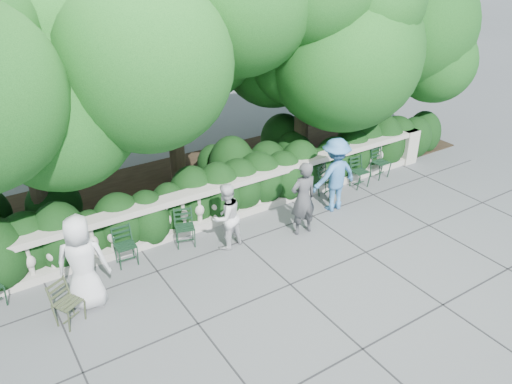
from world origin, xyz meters
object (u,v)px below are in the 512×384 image
chair_e (383,179)px  person_casual_man (226,216)px  person_businessman (82,263)px  chair_b (130,267)px  chair_c (187,248)px  chair_weathered (78,325)px  chair_f (362,189)px  person_older_blue (335,175)px  chair_d (332,197)px  person_woman_grey (303,198)px

chair_e → person_casual_man: size_ratio=0.56×
chair_e → person_businessman: size_ratio=0.46×
chair_b → person_businessman: 1.52m
chair_c → person_businessman: 2.54m
chair_weathered → person_casual_man: 3.56m
chair_f → chair_weathered: bearing=-170.2°
chair_weathered → person_businessman: 1.09m
chair_weathered → chair_e: bearing=-20.1°
chair_b → chair_c: (1.28, -0.01, 0.00)m
chair_f → person_older_blue: bearing=-163.3°
chair_e → person_casual_man: (-5.25, -0.50, 0.75)m
chair_b → chair_e: (7.30, 0.11, 0.00)m
person_businessman → chair_d: bearing=-149.1°
chair_c → chair_weathered: same height
chair_c → person_casual_man: person_casual_man is taller
chair_f → person_businessman: 7.50m
chair_d → chair_c: bearing=160.3°
chair_weathered → person_businessman: (0.35, 0.46, 0.92)m
person_casual_man → person_businessman: bearing=-6.6°
chair_d → person_older_blue: (-0.38, -0.45, 0.92)m
chair_b → person_woman_grey: person_woman_grey is taller
person_woman_grey → chair_f: bearing=-159.1°
chair_weathered → person_older_blue: size_ratio=0.46×
chair_b → chair_weathered: bearing=-137.1°
chair_c → person_businessman: bearing=-146.0°
chair_b → chair_f: size_ratio=1.00×
person_older_blue → person_casual_man: bearing=2.2°
chair_e → chair_f: bearing=-176.3°
chair_c → chair_d: bearing=19.2°
person_woman_grey → person_older_blue: bearing=-157.1°
chair_c → chair_e: size_ratio=1.00×
person_woman_grey → chair_c: bearing=-14.3°
person_businessman → chair_f: bearing=-150.6°
chair_c → chair_weathered: 2.86m
chair_weathered → person_woman_grey: bearing=-24.8°
chair_c → person_woman_grey: size_ratio=0.49×
person_businessman → person_older_blue: bearing=-152.9°
chair_c → person_casual_man: (0.77, -0.39, 0.75)m
person_woman_grey → person_casual_man: (-1.71, 0.43, -0.12)m
chair_d → chair_weathered: bearing=169.1°
chair_e → person_woman_grey: (-3.54, -0.93, 0.86)m
chair_c → person_businessman: person_businessman is taller
chair_e → person_woman_grey: bearing=-169.0°
chair_weathered → chair_c: bearing=-5.3°
chair_c → person_older_blue: bearing=12.5°
chair_b → chair_c: 1.28m
chair_weathered → person_woman_grey: 5.20m
chair_b → chair_c: bearing=2.9°
chair_b → chair_e: bearing=4.2°
chair_e → person_businessman: person_businessman is taller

